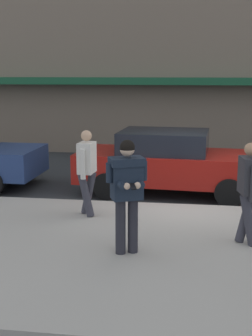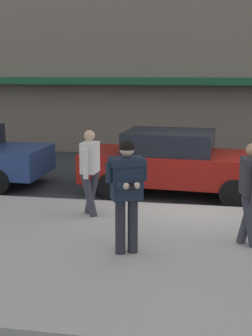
% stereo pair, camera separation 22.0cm
% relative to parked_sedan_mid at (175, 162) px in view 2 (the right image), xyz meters
% --- Properties ---
extents(ground_plane, '(80.00, 80.00, 0.00)m').
position_rel_parked_sedan_mid_xyz_m(ground_plane, '(0.46, -1.18, -0.79)').
color(ground_plane, '#2B2D30').
extents(sidewalk, '(32.00, 5.30, 0.14)m').
position_rel_parked_sedan_mid_xyz_m(sidewalk, '(1.46, -4.03, -0.72)').
color(sidewalk, '#A8A399').
rests_on(sidewalk, ground).
extents(curb_paint_line, '(28.00, 0.12, 0.01)m').
position_rel_parked_sedan_mid_xyz_m(curb_paint_line, '(1.46, -1.13, -0.79)').
color(curb_paint_line, silver).
rests_on(curb_paint_line, ground).
extents(parked_sedan_mid, '(4.62, 2.17, 1.54)m').
position_rel_parked_sedan_mid_xyz_m(parked_sedan_mid, '(0.00, 0.00, 0.00)').
color(parked_sedan_mid, maroon).
rests_on(parked_sedan_mid, ground).
extents(man_texting_on_phone, '(0.61, 0.65, 1.81)m').
position_rel_parked_sedan_mid_xyz_m(man_texting_on_phone, '(-0.44, -4.27, 0.46)').
color(man_texting_on_phone, '#23232B').
rests_on(man_texting_on_phone, sidewalk).
extents(pedestrian_in_light_coat, '(0.35, 0.60, 1.70)m').
position_rel_parked_sedan_mid_xyz_m(pedestrian_in_light_coat, '(-1.49, -2.43, 0.32)').
color(pedestrian_in_light_coat, '#33333D').
rests_on(pedestrian_in_light_coat, sidewalk).
extents(pedestrian_with_bag, '(0.37, 0.72, 1.70)m').
position_rel_parked_sedan_mid_xyz_m(pedestrian_with_bag, '(1.46, -3.57, 0.32)').
color(pedestrian_with_bag, '#33333D').
rests_on(pedestrian_with_bag, sidewalk).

